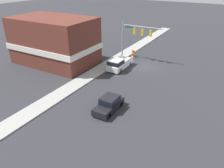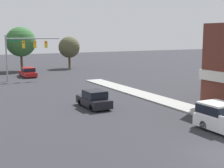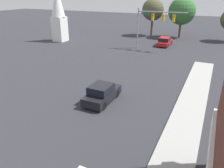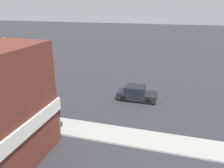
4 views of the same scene
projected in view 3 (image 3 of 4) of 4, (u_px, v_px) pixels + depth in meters
name	position (u px, v px, depth m)	size (l,w,h in m)	color
far_signal_assembly	(154.00, 20.00, 35.09)	(7.95, 0.49, 6.62)	gray
car_lead	(102.00, 93.00, 19.13)	(1.84, 4.23, 1.62)	black
car_distant	(165.00, 41.00, 39.57)	(1.90, 4.89, 1.52)	black
church_steeple	(58.00, 12.00, 41.50)	(2.55, 2.55, 10.41)	white
backdrop_tree_left_far	(153.00, 10.00, 46.99)	(4.63, 4.63, 7.84)	#4C3823
backdrop_tree_left_mid	(182.00, 11.00, 44.81)	(5.49, 5.49, 8.14)	#4C3823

